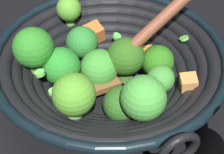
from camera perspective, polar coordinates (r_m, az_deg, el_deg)
name	(u,v)px	position (r m, az deg, el deg)	size (l,w,h in m)	color
ground_plane	(110,94)	(0.55, -0.32, -2.99)	(4.00, 4.00, 0.00)	black
wok	(109,66)	(0.50, -0.52, 1.82)	(0.35, 0.35, 0.22)	black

